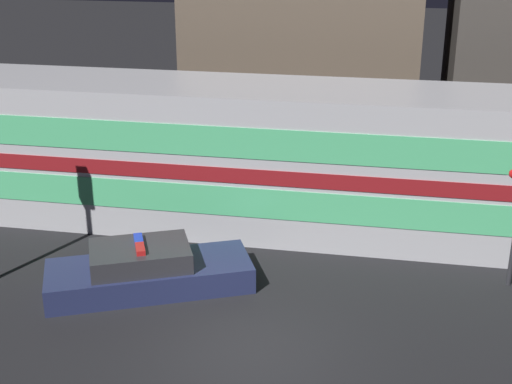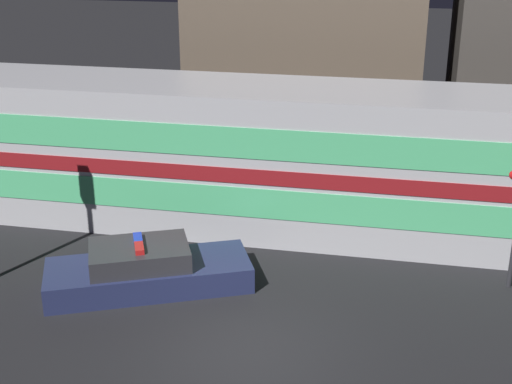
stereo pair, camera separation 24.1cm
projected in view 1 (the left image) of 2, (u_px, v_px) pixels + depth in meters
ground_plane at (250, 354)px, 14.36m from camera, size 120.00×120.00×0.00m
train at (349, 163)px, 19.22m from camera, size 22.17×3.12×4.02m
police_car at (147, 271)px, 16.74m from camera, size 5.05×3.51×1.22m
building_left at (307, 31)px, 25.88m from camera, size 8.07×5.97×8.68m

